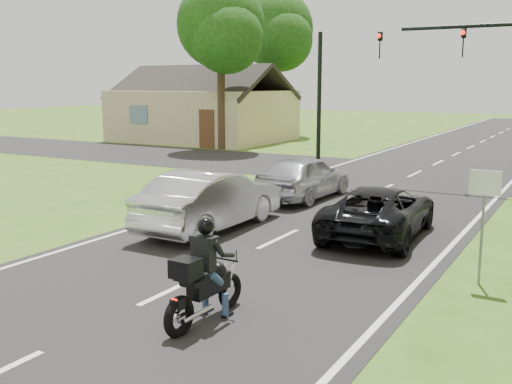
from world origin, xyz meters
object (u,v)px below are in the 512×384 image
Objects in this scene: dark_suv at (379,211)px; silver_sedan at (211,200)px; motorcycle_rider at (203,282)px; traffic_signal at (502,69)px; silver_suv at (304,177)px; sign_white at (484,199)px.

silver_sedan is at bearing 15.78° from dark_suv.
traffic_signal is at bearing 84.08° from motorcycle_rider.
dark_suv is 1.06× the size of silver_suv.
dark_suv is at bearing 138.21° from silver_suv.
silver_suv is (-3.63, 3.47, 0.10)m from dark_suv.
silver_suv is 7.90m from traffic_signal.
silver_suv is at bearing 136.94° from sign_white.
motorcycle_rider is 0.44× the size of dark_suv.
traffic_signal is at bearing -102.96° from dark_suv.
silver_suv reaches higher than dark_suv.
dark_suv is at bearing 137.81° from sign_white.
dark_suv is 2.07× the size of sign_white.
silver_sedan reaches higher than dark_suv.
motorcycle_rider reaches higher than silver_suv.
silver_sedan is 11.76m from traffic_signal.
traffic_signal is (5.29, 9.95, 3.37)m from silver_sedan.
sign_white is (1.36, -11.02, -2.54)m from traffic_signal.
dark_suv is at bearing 85.99° from motorcycle_rider.
silver_suv is (0.29, 4.87, -0.05)m from silver_sedan.
motorcycle_rider is 6.02m from silver_sedan.
traffic_signal is 11.39m from sign_white.
motorcycle_rider reaches higher than dark_suv.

